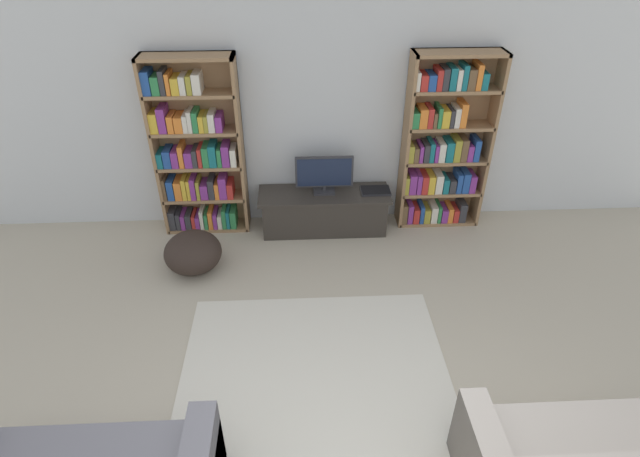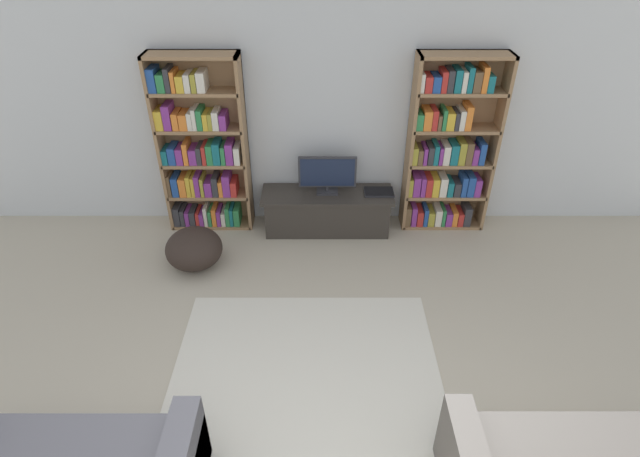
{
  "view_description": "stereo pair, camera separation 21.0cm",
  "coord_description": "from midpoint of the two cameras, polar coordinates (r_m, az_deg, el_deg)",
  "views": [
    {
      "loc": [
        -0.15,
        -1.01,
        3.29
      ],
      "look_at": [
        0.04,
        2.87,
        0.7
      ],
      "focal_mm": 28.0,
      "sensor_mm": 36.0,
      "label": 1
    },
    {
      "loc": [
        0.06,
        -1.01,
        3.29
      ],
      "look_at": [
        0.04,
        2.87,
        0.7
      ],
      "focal_mm": 28.0,
      "sensor_mm": 36.0,
      "label": 2
    }
  ],
  "objects": [
    {
      "name": "area_rug",
      "position": [
        4.33,
        -2.05,
        -15.62
      ],
      "size": [
        2.21,
        1.72,
        0.02
      ],
      "color": "beige",
      "rests_on": "ground_plane"
    },
    {
      "name": "tv_stand",
      "position": [
        5.8,
        -0.56,
        2.01
      ],
      "size": [
        1.5,
        0.49,
        0.48
      ],
      "color": "#332D28",
      "rests_on": "ground_plane"
    },
    {
      "name": "bookshelf_left",
      "position": [
        5.7,
        -14.95,
        8.33
      ],
      "size": [
        0.96,
        0.3,
        2.01
      ],
      "color": "#93704C",
      "rests_on": "ground_plane"
    },
    {
      "name": "laptop",
      "position": [
        5.73,
        5.32,
        4.33
      ],
      "size": [
        0.33,
        0.22,
        0.03
      ],
      "color": "#28282D",
      "rests_on": "tv_stand"
    },
    {
      "name": "beanbag_ottoman",
      "position": [
        5.37,
        -15.4,
        -2.67
      ],
      "size": [
        0.59,
        0.59,
        0.42
      ],
      "primitive_type": "ellipsoid",
      "color": "#2D231E",
      "rests_on": "ground_plane"
    },
    {
      "name": "television",
      "position": [
        5.59,
        -0.59,
        6.22
      ],
      "size": [
        0.65,
        0.16,
        0.44
      ],
      "color": "#2D2D33",
      "rests_on": "tv_stand"
    },
    {
      "name": "wall_back",
      "position": [
        5.6,
        -2.26,
        12.9
      ],
      "size": [
        8.8,
        0.06,
        2.6
      ],
      "color": "silver",
      "rests_on": "ground_plane"
    },
    {
      "name": "bookshelf_right",
      "position": [
        5.77,
        12.86,
        9.07
      ],
      "size": [
        0.96,
        0.3,
        2.01
      ],
      "color": "#93704C",
      "rests_on": "ground_plane"
    }
  ]
}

